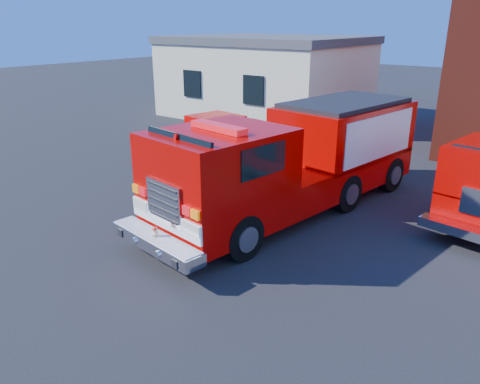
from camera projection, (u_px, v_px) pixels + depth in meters
The scene contains 4 objects.
ground at pixel (267, 225), 12.46m from camera, with size 100.00×100.00×0.00m, color black.
side_building at pixel (267, 76), 26.53m from camera, with size 10.20×8.20×4.35m.
fire_engine at pixel (296, 159), 13.01m from camera, with size 3.94×9.73×2.91m.
pickup_truck at pixel (221, 138), 18.26m from camera, with size 2.76×5.56×1.74m.
Camera 1 is at (6.36, -9.48, 5.12)m, focal length 35.00 mm.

